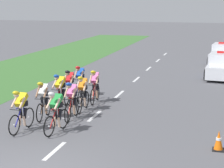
% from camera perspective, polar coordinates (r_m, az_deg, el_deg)
% --- Properties ---
extents(grass_verge, '(7.00, 60.00, 0.01)m').
position_cam_1_polar(grass_verge, '(26.77, -13.67, 1.61)').
color(grass_verge, '#3D7033').
rests_on(grass_verge, ground).
extents(lane_markings_centre, '(0.14, 29.60, 0.01)m').
position_cam_1_polar(lane_markings_centre, '(21.83, 2.38, -0.30)').
color(lane_markings_centre, white).
rests_on(lane_markings_centre, ground).
extents(cyclist_lead, '(0.43, 1.72, 1.56)m').
position_cam_1_polar(cyclist_lead, '(14.50, -12.81, -3.59)').
color(cyclist_lead, black).
rests_on(cyclist_lead, ground).
extents(cyclist_second, '(0.46, 1.72, 1.56)m').
position_cam_1_polar(cyclist_second, '(14.12, -7.98, -3.81)').
color(cyclist_second, black).
rests_on(cyclist_second, ground).
extents(cyclist_third, '(0.45, 1.72, 1.56)m').
position_cam_1_polar(cyclist_third, '(15.88, -9.75, -2.13)').
color(cyclist_third, black).
rests_on(cyclist_third, ground).
extents(cyclist_fourth, '(0.42, 1.72, 1.56)m').
position_cam_1_polar(cyclist_fourth, '(15.65, -5.77, -2.22)').
color(cyclist_fourth, black).
rests_on(cyclist_fourth, ground).
extents(cyclist_fifth, '(0.44, 1.72, 1.56)m').
position_cam_1_polar(cyclist_fifth, '(17.33, -7.43, -0.90)').
color(cyclist_fifth, black).
rests_on(cyclist_fifth, ground).
extents(cyclist_sixth, '(0.43, 1.72, 1.56)m').
position_cam_1_polar(cyclist_sixth, '(16.82, -4.21, -1.22)').
color(cyclist_sixth, black).
rests_on(cyclist_sixth, ground).
extents(cyclist_seventh, '(0.45, 1.72, 1.56)m').
position_cam_1_polar(cyclist_seventh, '(18.29, -6.06, -0.20)').
color(cyclist_seventh, black).
rests_on(cyclist_seventh, ground).
extents(cyclist_eighth, '(0.44, 1.72, 1.56)m').
position_cam_1_polar(cyclist_eighth, '(18.17, -2.46, -0.22)').
color(cyclist_eighth, black).
rests_on(cyclist_eighth, ground).
extents(cyclist_ninth, '(0.42, 1.72, 1.56)m').
position_cam_1_polar(cyclist_ninth, '(19.43, -4.58, 0.53)').
color(cyclist_ninth, black).
rests_on(cyclist_ninth, ground).
extents(police_car_nearest, '(2.19, 4.49, 1.59)m').
position_cam_1_polar(police_car_nearest, '(25.24, 15.59, 2.47)').
color(police_car_nearest, silver).
rests_on(police_car_nearest, ground).
extents(police_car_second, '(2.31, 4.55, 1.59)m').
position_cam_1_polar(police_car_second, '(30.82, 15.64, 4.07)').
color(police_car_second, silver).
rests_on(police_car_second, ground).
extents(traffic_cone_mid, '(0.36, 0.36, 0.64)m').
position_cam_1_polar(traffic_cone_mid, '(12.92, 14.92, -7.80)').
color(traffic_cone_mid, black).
rests_on(traffic_cone_mid, ground).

